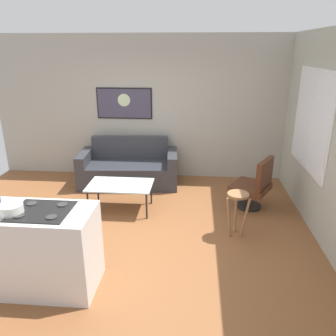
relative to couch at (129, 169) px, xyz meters
The scene contains 11 objects.
ground 1.96m from the couch, 77.81° to the right, with size 6.40×6.40×0.04m, color brown.
back_wall 1.29m from the couch, 52.91° to the left, with size 6.40×0.05×2.80m, color #AAA69B.
right_wall 3.60m from the couch, 27.61° to the right, with size 0.05×6.40×2.80m, color #AAAB9B.
couch is the anchor object (origin of this frame).
coffee_table 1.16m from the couch, 85.61° to the right, with size 1.04×0.65×0.45m.
armchair 2.45m from the couch, 21.72° to the right, with size 0.77×0.78×0.88m.
bar_stool 2.61m from the couch, 43.47° to the right, with size 0.35×0.34×0.65m.
kitchen_counter 3.12m from the couch, 100.88° to the right, with size 1.66×0.65×0.95m.
mixing_bowl 3.27m from the couch, 100.33° to the right, with size 0.25×0.25×0.11m.
wall_painting 1.31m from the couch, 106.44° to the left, with size 1.11×0.03×0.61m.
window 3.38m from the couch, 18.24° to the right, with size 0.03×1.58×1.50m.
Camera 1 is at (0.88, -4.16, 2.53)m, focal length 35.66 mm.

